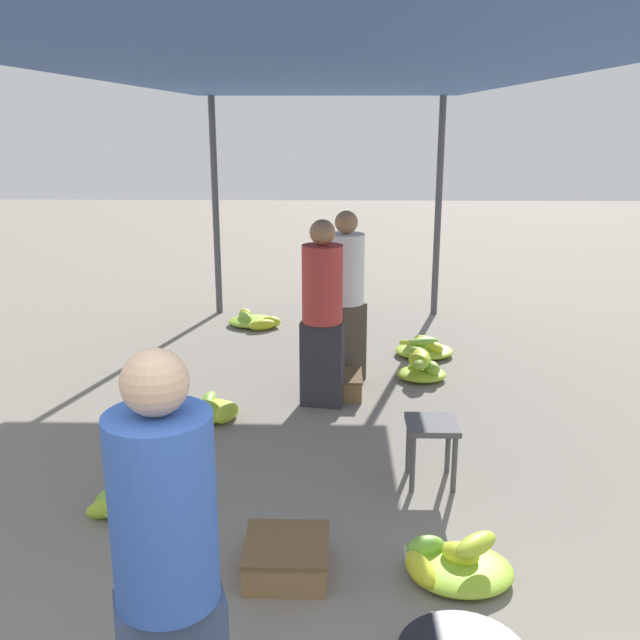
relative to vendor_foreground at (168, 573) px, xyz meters
name	(u,v)px	position (x,y,z in m)	size (l,w,h in m)	color
canopy_post_back_left	(216,208)	(-0.90, 6.58, 0.44)	(0.08, 0.08, 2.63)	#4C4C51
canopy_post_back_right	(438,209)	(1.81, 6.58, 0.44)	(0.08, 0.08, 2.63)	#4C4C51
canopy_tarp	(320,77)	(0.46, 3.09, 1.78)	(3.11, 7.39, 0.04)	#33569E
vendor_foreground	(168,573)	(0.00, 0.00, 0.00)	(0.45, 0.45, 1.68)	#384766
stool	(432,434)	(1.22, 2.27, -0.53)	(0.34, 0.34, 0.44)	#4C4C4C
banana_pile_left_0	(142,494)	(-0.64, 1.91, -0.79)	(0.62, 0.56, 0.30)	yellow
banana_pile_left_1	(205,410)	(-0.49, 3.31, -0.81)	(0.60, 0.65, 0.15)	#92BF32
banana_pile_left_2	(254,320)	(-0.40, 6.01, -0.81)	(0.64, 0.67, 0.17)	#C6D429
banana_pile_right_0	(422,368)	(1.38, 4.24, -0.76)	(0.46, 0.54, 0.28)	yellow
banana_pile_right_1	(455,564)	(1.22, 1.22, -0.79)	(0.61, 0.49, 0.28)	yellow
banana_pile_right_2	(423,348)	(1.48, 4.94, -0.80)	(0.60, 0.74, 0.21)	#7CB636
crate_near	(287,558)	(0.32, 1.24, -0.78)	(0.45, 0.45, 0.19)	olive
crate_mid	(337,384)	(0.59, 3.83, -0.78)	(0.44, 0.44, 0.20)	brown
shopper_walking_mid	(346,294)	(0.66, 4.25, -0.05)	(0.44, 0.44, 1.58)	#4C4238
shopper_walking_far	(322,312)	(0.46, 3.61, -0.05)	(0.39, 0.39, 1.59)	#2D2D33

